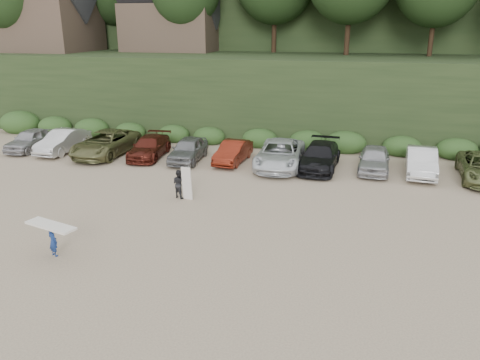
# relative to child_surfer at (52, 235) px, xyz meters

# --- Properties ---
(ground) EXTENTS (120.00, 120.00, 0.00)m
(ground) POSITION_rel_child_surfer_xyz_m (6.30, 3.74, -0.88)
(ground) COLOR tan
(ground) RESTS_ON ground
(parked_cars) EXTENTS (36.42, 5.96, 1.62)m
(parked_cars) POSITION_rel_child_surfer_xyz_m (6.44, 13.66, -0.12)
(parked_cars) COLOR #A09FA4
(parked_cars) RESTS_ON ground
(child_surfer) EXTENTS (2.24, 1.16, 1.30)m
(child_surfer) POSITION_rel_child_surfer_xyz_m (0.00, 0.00, 0.00)
(child_surfer) COLOR navy
(child_surfer) RESTS_ON ground
(adult_surfer) EXTENTS (1.20, 0.80, 1.73)m
(adult_surfer) POSITION_rel_child_surfer_xyz_m (2.46, 7.03, -0.13)
(adult_surfer) COLOR black
(adult_surfer) RESTS_ON ground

